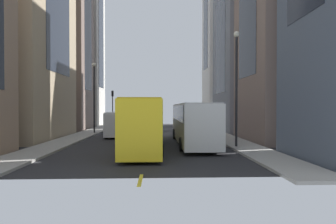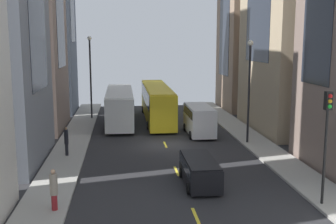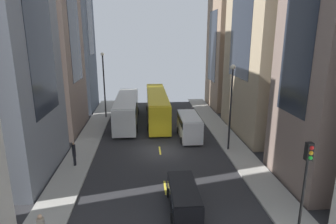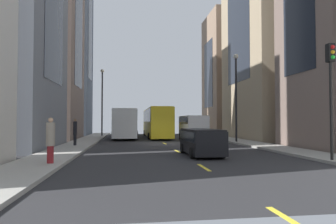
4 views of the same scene
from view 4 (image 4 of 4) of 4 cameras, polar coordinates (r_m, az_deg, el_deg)
ground_plane at (r=26.85m, az=-0.67°, el=-6.12°), size 41.33×41.33×0.00m
sidewalk_west at (r=26.97m, az=-16.54°, el=-5.87°), size 2.54×44.00×0.15m
sidewalk_east at (r=28.70m, az=14.21°, el=-5.63°), size 2.54×44.00×0.15m
lane_stripe_0 at (r=6.77m, az=22.94°, el=-18.96°), size 0.16×2.00×0.01m
lane_stripe_1 at (r=13.15m, az=6.93°, el=-10.60°), size 0.16×2.00×0.01m
lane_stripe_2 at (r=19.95m, az=1.81°, el=-7.60°), size 0.16×2.00×0.01m
lane_stripe_3 at (r=26.85m, az=-0.67°, el=-6.11°), size 0.16×2.00×0.01m
lane_stripe_4 at (r=33.80m, az=-2.13°, el=-5.22°), size 0.16×2.00×0.01m
lane_stripe_5 at (r=40.76m, az=-3.08°, el=-4.63°), size 0.16×2.00×0.01m
lane_stripe_6 at (r=47.73m, az=-3.76°, el=-4.22°), size 0.16×2.00×0.01m
building_west_1 at (r=26.39m, az=-29.03°, el=18.43°), size 7.18×9.73×22.10m
building_west_2 at (r=36.80m, az=-22.49°, el=15.67°), size 7.08×8.71×25.96m
building_west_3 at (r=47.54m, az=-18.90°, el=18.00°), size 6.60×7.13×36.10m
building_east_2 at (r=36.98m, az=18.49°, el=17.46°), size 6.83×11.71×28.33m
building_east_3 at (r=47.07m, az=12.70°, el=7.04°), size 8.30×8.32×18.44m
city_bus_white at (r=35.93m, az=-8.29°, el=-1.80°), size 2.81×12.42×3.35m
streetcar_yellow at (r=37.46m, az=-2.32°, el=-1.64°), size 2.70×14.91×3.59m
delivery_van_white at (r=30.55m, az=4.85°, el=-2.75°), size 2.25×5.32×2.58m
car_black_0 at (r=17.50m, az=6.45°, el=-5.40°), size 1.92×4.53×1.56m
pedestrian_crossing_mid at (r=24.02m, az=-17.55°, el=-3.55°), size 0.30×0.30×2.06m
pedestrian_waiting_curb at (r=14.20m, az=-21.80°, el=-4.90°), size 0.38×0.38×2.04m
traffic_light_near_corner at (r=16.48m, az=29.01°, el=5.69°), size 0.32×0.44×5.67m
streetlamp_near at (r=38.73m, az=-12.64°, el=3.06°), size 0.44×0.44×8.57m
streetlamp_far at (r=28.06m, az=13.04°, el=4.43°), size 0.44×0.44×8.13m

